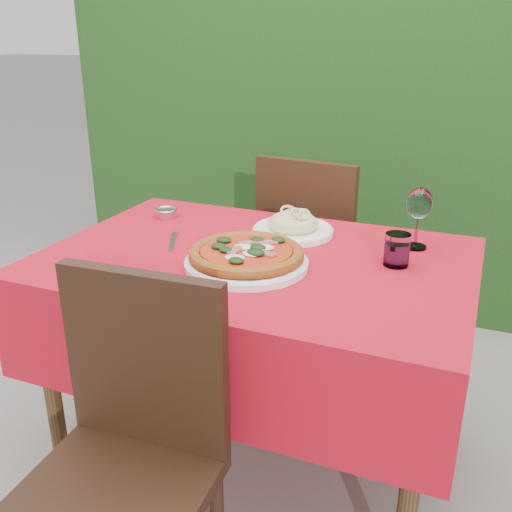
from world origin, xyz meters
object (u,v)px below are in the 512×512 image
at_px(chair_far, 313,250).
at_px(pasta_plate, 293,226).
at_px(wine_glass, 419,206).
at_px(water_glass, 397,251).
at_px(steel_ramekin, 166,213).
at_px(chair_near, 128,444).
at_px(fork, 172,243).
at_px(pizza_plate, 246,257).

xyz_separation_m(chair_far, pasta_plate, (0.06, -0.45, 0.25)).
bearing_deg(wine_glass, water_glass, -100.39).
bearing_deg(steel_ramekin, pasta_plate, -0.08).
distance_m(pasta_plate, wine_glass, 0.41).
height_order(chair_near, wine_glass, wine_glass).
bearing_deg(wine_glass, steel_ramekin, -178.55).
relative_size(chair_far, steel_ramekin, 12.30).
relative_size(water_glass, steel_ramekin, 1.27).
bearing_deg(pasta_plate, chair_far, 97.59).
distance_m(chair_near, steel_ramekin, 0.97).
distance_m(chair_near, chair_far, 1.30).
bearing_deg(pasta_plate, water_glass, -21.65).
relative_size(water_glass, fork, 0.48).
xyz_separation_m(chair_far, fork, (-0.26, -0.68, 0.22)).
bearing_deg(pasta_plate, chair_near, -96.14).
bearing_deg(chair_far, fork, 75.68).
bearing_deg(chair_far, pizza_plate, 99.05).
bearing_deg(fork, pizza_plate, -41.87).
height_order(fork, steel_ramekin, steel_ramekin).
height_order(pasta_plate, steel_ramekin, pasta_plate).
xyz_separation_m(chair_near, fork, (-0.23, 0.62, 0.24)).
bearing_deg(wine_glass, chair_near, -118.99).
bearing_deg(water_glass, chair_far, 125.50).
height_order(pizza_plate, water_glass, water_glass).
height_order(chair_near, water_glass, chair_near).
bearing_deg(wine_glass, chair_far, 136.82).
bearing_deg(steel_ramekin, pizza_plate, -35.00).
distance_m(water_glass, wine_glass, 0.19).
height_order(chair_far, water_glass, chair_far).
bearing_deg(chair_far, wine_glass, 143.66).
relative_size(pizza_plate, pasta_plate, 1.51).
bearing_deg(steel_ramekin, chair_near, -65.13).
bearing_deg(steel_ramekin, water_glass, -9.66).
distance_m(chair_far, fork, 0.76).
distance_m(pizza_plate, wine_glass, 0.55).
relative_size(pasta_plate, fork, 1.36).
bearing_deg(chair_far, water_glass, 132.35).
bearing_deg(pasta_plate, steel_ramekin, 179.92).
height_order(pizza_plate, steel_ramekin, pizza_plate).
xyz_separation_m(pizza_plate, fork, (-0.29, 0.09, -0.03)).
distance_m(chair_far, pizza_plate, 0.81).
bearing_deg(steel_ramekin, fork, -55.07).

